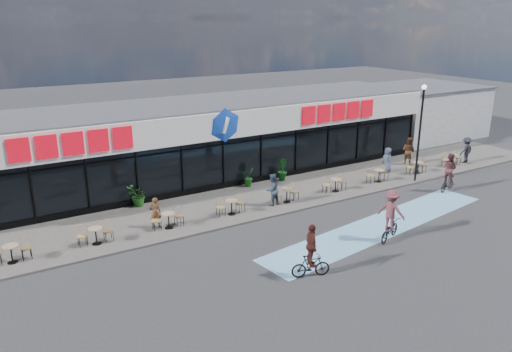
# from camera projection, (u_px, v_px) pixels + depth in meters

# --- Properties ---
(ground) EXTENTS (120.00, 120.00, 0.00)m
(ground) POSITION_uv_depth(u_px,v_px,m) (295.00, 232.00, 22.86)
(ground) COLOR #28282B
(ground) RESTS_ON ground
(sidewalk) EXTENTS (44.00, 5.00, 0.10)m
(sidewalk) POSITION_uv_depth(u_px,v_px,m) (246.00, 202.00, 26.52)
(sidewalk) COLOR #5A5550
(sidewalk) RESTS_ON ground
(bike_lane) EXTENTS (14.17, 4.13, 0.01)m
(bike_lane) POSITION_uv_depth(u_px,v_px,m) (382.00, 225.00, 23.60)
(bike_lane) COLOR #6AA3CA
(bike_lane) RESTS_ON ground
(building) EXTENTS (30.60, 6.57, 4.75)m
(building) POSITION_uv_depth(u_px,v_px,m) (201.00, 140.00, 30.25)
(building) COLOR black
(building) RESTS_ON ground
(neighbour_building) EXTENTS (9.20, 7.20, 4.11)m
(neighbour_building) POSITION_uv_depth(u_px,v_px,m) (420.00, 110.00, 41.31)
(neighbour_building) COLOR white
(neighbour_building) RESTS_ON ground
(lamp_post) EXTENTS (0.28, 0.28, 5.69)m
(lamp_post) POSITION_uv_depth(u_px,v_px,m) (420.00, 126.00, 28.83)
(lamp_post) COLOR black
(lamp_post) RESTS_ON sidewalk
(bistro_set_0) EXTENTS (1.54, 0.62, 0.90)m
(bistro_set_0) POSITION_uv_depth(u_px,v_px,m) (11.00, 251.00, 19.77)
(bistro_set_0) COLOR tan
(bistro_set_0) RESTS_ON sidewalk
(bistro_set_1) EXTENTS (1.54, 0.62, 0.90)m
(bistro_set_1) POSITION_uv_depth(u_px,v_px,m) (95.00, 233.00, 21.40)
(bistro_set_1) COLOR tan
(bistro_set_1) RESTS_ON sidewalk
(bistro_set_2) EXTENTS (1.54, 0.62, 0.90)m
(bistro_set_2) POSITION_uv_depth(u_px,v_px,m) (168.00, 218.00, 23.02)
(bistro_set_2) COLOR tan
(bistro_set_2) RESTS_ON sidewalk
(bistro_set_3) EXTENTS (1.54, 0.62, 0.90)m
(bistro_set_3) POSITION_uv_depth(u_px,v_px,m) (231.00, 205.00, 24.65)
(bistro_set_3) COLOR tan
(bistro_set_3) RESTS_ON sidewalk
(bistro_set_4) EXTENTS (1.54, 0.62, 0.90)m
(bistro_set_4) POSITION_uv_depth(u_px,v_px,m) (286.00, 193.00, 26.27)
(bistro_set_4) COLOR tan
(bistro_set_4) RESTS_ON sidewalk
(bistro_set_5) EXTENTS (1.54, 0.62, 0.90)m
(bistro_set_5) POSITION_uv_depth(u_px,v_px,m) (335.00, 183.00, 27.90)
(bistro_set_5) COLOR tan
(bistro_set_5) RESTS_ON sidewalk
(bistro_set_6) EXTENTS (1.54, 0.62, 0.90)m
(bistro_set_6) POSITION_uv_depth(u_px,v_px,m) (378.00, 174.00, 29.53)
(bistro_set_6) COLOR tan
(bistro_set_6) RESTS_ON sidewalk
(bistro_set_7) EXTENTS (1.54, 0.62, 0.90)m
(bistro_set_7) POSITION_uv_depth(u_px,v_px,m) (417.00, 166.00, 31.15)
(bistro_set_7) COLOR tan
(bistro_set_7) RESTS_ON sidewalk
(bistro_set_8) EXTENTS (1.54, 0.62, 0.90)m
(bistro_set_8) POSITION_uv_depth(u_px,v_px,m) (452.00, 159.00, 32.78)
(bistro_set_8) COLOR tan
(bistro_set_8) RESTS_ON sidewalk
(potted_plant_left) EXTENTS (1.33, 1.29, 1.13)m
(potted_plant_left) POSITION_uv_depth(u_px,v_px,m) (138.00, 196.00, 25.59)
(potted_plant_left) COLOR #225718
(potted_plant_left) RESTS_ON sidewalk
(potted_plant_mid) EXTENTS (0.73, 0.65, 1.12)m
(potted_plant_mid) POSITION_uv_depth(u_px,v_px,m) (249.00, 177.00, 28.66)
(potted_plant_mid) COLOR #22661D
(potted_plant_mid) RESTS_ON sidewalk
(potted_plant_right) EXTENTS (0.61, 0.73, 1.25)m
(potted_plant_right) POSITION_uv_depth(u_px,v_px,m) (282.00, 170.00, 29.73)
(potted_plant_right) COLOR #185519
(potted_plant_right) RESTS_ON sidewalk
(patron_left) EXTENTS (0.59, 0.44, 1.47)m
(patron_left) POSITION_uv_depth(u_px,v_px,m) (155.00, 212.00, 22.96)
(patron_left) COLOR #492D1A
(patron_left) RESTS_ON sidewalk
(patron_right) EXTENTS (0.94, 0.79, 1.69)m
(patron_right) POSITION_uv_depth(u_px,v_px,m) (272.00, 190.00, 25.65)
(patron_right) COLOR #303D4B
(patron_right) RESTS_ON sidewalk
(pedestrian_a) EXTENTS (0.65, 0.86, 1.59)m
(pedestrian_a) POSITION_uv_depth(u_px,v_px,m) (387.00, 160.00, 31.25)
(pedestrian_a) COLOR #323C4F
(pedestrian_a) RESTS_ON sidewalk
(pedestrian_b) EXTENTS (0.82, 0.98, 1.82)m
(pedestrian_b) POSITION_uv_depth(u_px,v_px,m) (409.00, 151.00, 32.95)
(pedestrian_b) COLOR #3F2516
(pedestrian_b) RESTS_ON sidewalk
(pedestrian_c) EXTENTS (1.15, 0.71, 1.73)m
(pedestrian_c) POSITION_uv_depth(u_px,v_px,m) (466.00, 150.00, 33.34)
(pedestrian_c) COLOR black
(pedestrian_c) RESTS_ON sidewalk
(cyclist_a) EXTENTS (1.85, 1.39, 2.33)m
(cyclist_a) POSITION_uv_depth(u_px,v_px,m) (390.00, 218.00, 21.81)
(cyclist_a) COLOR black
(cyclist_a) RESTS_ON ground
(cyclist_b) EXTENTS (1.53, 1.00, 2.23)m
(cyclist_b) POSITION_uv_depth(u_px,v_px,m) (449.00, 174.00, 28.03)
(cyclist_b) COLOR black
(cyclist_b) RESTS_ON ground
(cyclist_c) EXTENTS (1.56, 1.07, 2.14)m
(cyclist_c) POSITION_uv_depth(u_px,v_px,m) (311.00, 255.00, 18.67)
(cyclist_c) COLOR black
(cyclist_c) RESTS_ON ground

